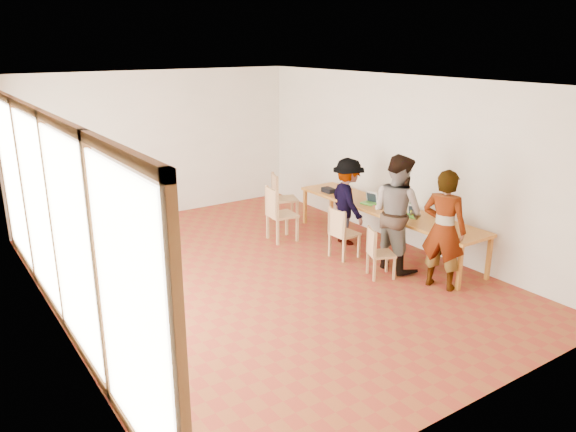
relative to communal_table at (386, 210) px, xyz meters
name	(u,v)px	position (x,y,z in m)	size (l,w,h in m)	color
ground	(260,276)	(-2.50, 0.16, -0.70)	(8.00, 8.00, 0.00)	brown
wall_back	(158,145)	(-2.50, 4.16, 0.80)	(6.00, 0.10, 3.00)	silver
wall_front	(481,270)	(-2.50, -3.84, 0.80)	(6.00, 0.10, 3.00)	silver
wall_right	(402,161)	(0.50, 0.16, 0.80)	(0.10, 8.00, 3.00)	silver
window_wall	(51,217)	(-5.46, 0.16, 0.80)	(0.10, 8.00, 3.00)	white
ceiling	(257,80)	(-2.50, 0.16, 2.32)	(6.00, 8.00, 0.04)	white
communal_table	(386,210)	(0.00, 0.00, 0.00)	(0.80, 4.00, 0.75)	#BD7E2A
side_table	(116,201)	(-3.71, 3.36, -0.03)	(0.90, 0.90, 0.75)	#BD7E2A
chair_near	(376,248)	(-1.03, -0.89, -0.21)	(0.49, 0.49, 0.43)	tan
chair_mid	(341,228)	(-0.97, 0.05, -0.16)	(0.43, 0.43, 0.47)	tan
chair_far	(277,209)	(-1.38, 1.38, -0.08)	(0.52, 0.52, 0.54)	tan
chair_empty	(280,193)	(-0.72, 2.29, -0.09)	(0.60, 0.60, 0.53)	tan
chair_spare	(75,236)	(-4.81, 2.03, -0.12)	(0.61, 0.61, 0.50)	tan
person_near	(444,230)	(-0.48, -1.70, 0.20)	(0.66, 0.43, 1.81)	gray
person_mid	(397,213)	(-0.50, -0.77, 0.24)	(0.91, 0.71, 1.88)	gray
person_far	(348,202)	(-0.39, 0.57, 0.09)	(1.02, 0.59, 1.58)	gray
laptop_near	(445,225)	(-0.06, -1.37, 0.10)	(0.21, 0.25, 0.20)	green
laptop_mid	(412,213)	(0.00, -0.63, 0.10)	(0.26, 0.28, 0.20)	green
laptop_far	(370,200)	(-0.06, 0.34, 0.11)	(0.28, 0.30, 0.22)	green
yellow_mug	(414,213)	(0.04, -0.63, 0.10)	(0.13, 0.13, 0.10)	yellow
green_bottle	(411,205)	(0.12, -0.48, 0.19)	(0.07, 0.07, 0.28)	#147818
clear_glass	(350,197)	(-0.17, 0.78, 0.09)	(0.07, 0.07, 0.09)	silver
condiment_cup	(377,208)	(-0.20, 0.00, 0.08)	(0.08, 0.08, 0.06)	white
pink_phone	(372,205)	(-0.12, 0.22, 0.05)	(0.05, 0.10, 0.01)	#E1437F
black_pouch	(328,190)	(-0.20, 1.37, 0.09)	(0.16, 0.26, 0.09)	black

